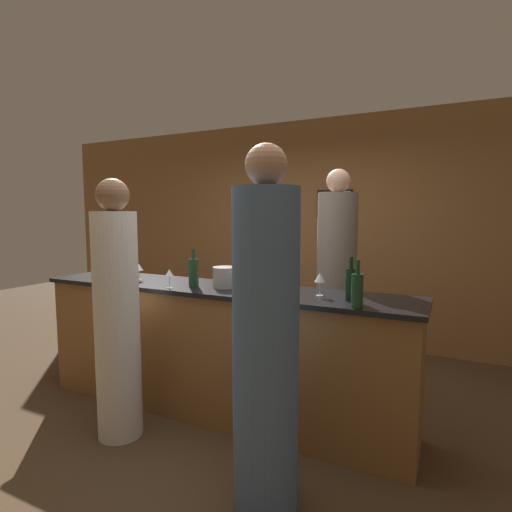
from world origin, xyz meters
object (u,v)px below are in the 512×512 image
bartender (336,290)px  guest_1 (266,343)px  wine_bottle_1 (357,290)px  ice_bucket (225,277)px  guest_0 (117,317)px  wine_bottle_2 (193,272)px  wine_bottle_0 (351,284)px

bartender → guest_1: (0.03, -1.57, -0.02)m
wine_bottle_1 → ice_bucket: 1.12m
guest_0 → wine_bottle_2: bearing=62.5°
guest_0 → wine_bottle_1: bearing=12.9°
wine_bottle_2 → guest_0: bearing=-117.5°
bartender → wine_bottle_0: (0.32, -0.84, 0.22)m
wine_bottle_2 → ice_bucket: bearing=18.0°
ice_bucket → bartender: bearing=48.3°
wine_bottle_2 → ice_bucket: size_ratio=1.56×
wine_bottle_0 → wine_bottle_1: bearing=-66.3°
guest_0 → wine_bottle_2: guest_0 is taller
bartender → ice_bucket: (-0.69, -0.77, 0.18)m
bartender → wine_bottle_0: size_ratio=6.82×
wine_bottle_1 → guest_0: bearing=-167.1°
bartender → guest_1: bearing=91.1°
wine_bottle_0 → wine_bottle_2: bearing=-179.5°
guest_0 → wine_bottle_2: size_ratio=6.08×
bartender → guest_0: size_ratio=1.08×
ice_bucket → wine_bottle_0: bearing=-3.9°
wine_bottle_0 → guest_0: bearing=-160.1°
bartender → wine_bottle_0: bearing=110.7°
wine_bottle_0 → wine_bottle_1: (0.08, -0.19, -0.00)m
guest_0 → ice_bucket: (0.53, 0.63, 0.24)m
wine_bottle_0 → wine_bottle_2: size_ratio=0.96×
guest_1 → wine_bottle_0: (0.29, 0.73, 0.23)m
guest_0 → wine_bottle_1: guest_0 is taller
wine_bottle_2 → bartender: bearing=42.3°
wine_bottle_0 → wine_bottle_1: 0.20m
ice_bucket → wine_bottle_1: bearing=-13.2°
guest_0 → wine_bottle_0: size_ratio=6.32×
bartender → guest_0: bartender is taller
guest_0 → wine_bottle_0: (1.54, 0.56, 0.27)m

